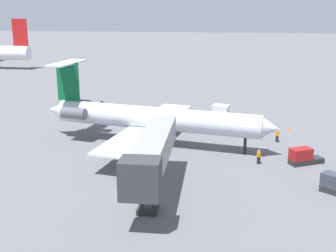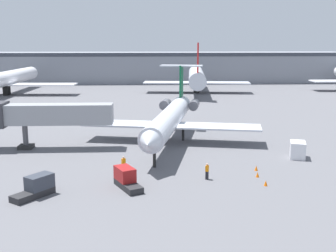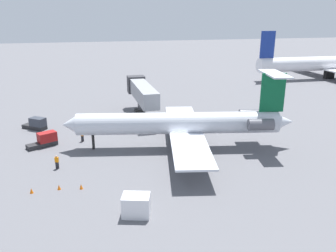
% 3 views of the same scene
% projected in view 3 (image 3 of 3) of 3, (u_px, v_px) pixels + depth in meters
% --- Properties ---
extents(ground_plane, '(400.00, 400.00, 0.10)m').
position_uv_depth(ground_plane, '(178.00, 151.00, 45.34)').
color(ground_plane, '#5B5B60').
extents(regional_jet, '(25.08, 30.77, 10.08)m').
position_uv_depth(regional_jet, '(184.00, 123.00, 45.46)').
color(regional_jet, silver).
rests_on(regional_jet, ground_plane).
extents(jet_bridge, '(16.06, 3.20, 6.15)m').
position_uv_depth(jet_bridge, '(141.00, 91.00, 60.02)').
color(jet_bridge, gray).
rests_on(jet_bridge, ground_plane).
extents(ground_crew_marshaller, '(0.42, 0.47, 1.69)m').
position_uv_depth(ground_crew_marshaller, '(57.00, 162.00, 39.87)').
color(ground_crew_marshaller, black).
rests_on(ground_crew_marshaller, ground_plane).
extents(ground_crew_loader, '(0.48, 0.44, 1.69)m').
position_uv_depth(ground_crew_loader, '(82.00, 136.00, 48.51)').
color(ground_crew_loader, black).
rests_on(ground_crew_loader, ground_plane).
extents(baggage_tug_lead, '(3.56, 4.01, 1.90)m').
position_uv_depth(baggage_tug_lead, '(36.00, 124.00, 53.74)').
color(baggage_tug_lead, '#262628').
rests_on(baggage_tug_lead, ground_plane).
extents(baggage_tug_trailing, '(3.02, 4.21, 1.90)m').
position_uv_depth(baggage_tug_trailing, '(45.00, 140.00, 46.84)').
color(baggage_tug_trailing, '#262628').
rests_on(baggage_tug_trailing, ground_plane).
extents(cargo_container_uld, '(2.36, 2.84, 1.99)m').
position_uv_depth(cargo_container_uld, '(136.00, 205.00, 30.50)').
color(cargo_container_uld, silver).
rests_on(cargo_container_uld, ground_plane).
extents(traffic_cone_near, '(0.36, 0.36, 0.55)m').
position_uv_depth(traffic_cone_near, '(81.00, 187.00, 35.36)').
color(traffic_cone_near, orange).
rests_on(traffic_cone_near, ground_plane).
extents(traffic_cone_mid, '(0.36, 0.36, 0.55)m').
position_uv_depth(traffic_cone_mid, '(31.00, 191.00, 34.52)').
color(traffic_cone_mid, orange).
rests_on(traffic_cone_mid, ground_plane).
extents(traffic_cone_far, '(0.36, 0.36, 0.55)m').
position_uv_depth(traffic_cone_far, '(59.00, 187.00, 35.25)').
color(traffic_cone_far, orange).
rests_on(traffic_cone_far, ground_plane).
extents(parked_airliner_west_end, '(36.83, 43.72, 13.25)m').
position_uv_depth(parked_airliner_west_end, '(330.00, 64.00, 95.65)').
color(parked_airliner_west_end, white).
rests_on(parked_airliner_west_end, ground_plane).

